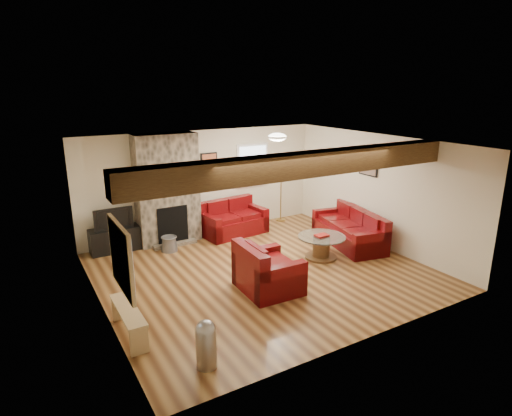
{
  "coord_description": "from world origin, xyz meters",
  "views": [
    {
      "loc": [
        -4.02,
        -6.59,
        3.51
      ],
      "look_at": [
        0.09,
        0.4,
        1.17
      ],
      "focal_mm": 30.0,
      "sensor_mm": 36.0,
      "label": 1
    }
  ],
  "objects_px": {
    "sofa_three": "(348,227)",
    "loveseat": "(233,218)",
    "coffee_table": "(321,247)",
    "tv_cabinet": "(115,240)",
    "armchair_red": "(268,267)",
    "floor_lamp": "(281,173)",
    "television": "(113,218)"
  },
  "relations": [
    {
      "from": "sofa_three",
      "to": "loveseat",
      "type": "height_order",
      "value": "loveseat"
    },
    {
      "from": "sofa_three",
      "to": "loveseat",
      "type": "distance_m",
      "value": 2.75
    },
    {
      "from": "armchair_red",
      "to": "television",
      "type": "bearing_deg",
      "value": 32.61
    },
    {
      "from": "coffee_table",
      "to": "television",
      "type": "relative_size",
      "value": 1.21
    },
    {
      "from": "loveseat",
      "to": "armchair_red",
      "type": "height_order",
      "value": "armchair_red"
    },
    {
      "from": "coffee_table",
      "to": "tv_cabinet",
      "type": "relative_size",
      "value": 0.95
    },
    {
      "from": "armchair_red",
      "to": "floor_lamp",
      "type": "xyz_separation_m",
      "value": [
        2.44,
        3.28,
        0.87
      ]
    },
    {
      "from": "loveseat",
      "to": "coffee_table",
      "type": "xyz_separation_m",
      "value": [
        0.88,
        -2.3,
        -0.17
      ]
    },
    {
      "from": "coffee_table",
      "to": "floor_lamp",
      "type": "height_order",
      "value": "floor_lamp"
    },
    {
      "from": "tv_cabinet",
      "to": "floor_lamp",
      "type": "bearing_deg",
      "value": 0.26
    },
    {
      "from": "armchair_red",
      "to": "coffee_table",
      "type": "xyz_separation_m",
      "value": [
        1.72,
        0.66,
        -0.19
      ]
    },
    {
      "from": "armchair_red",
      "to": "television",
      "type": "distance_m",
      "value": 3.79
    },
    {
      "from": "coffee_table",
      "to": "tv_cabinet",
      "type": "bearing_deg",
      "value": 144.52
    },
    {
      "from": "sofa_three",
      "to": "tv_cabinet",
      "type": "distance_m",
      "value": 5.22
    },
    {
      "from": "loveseat",
      "to": "floor_lamp",
      "type": "bearing_deg",
      "value": 4.73
    },
    {
      "from": "coffee_table",
      "to": "floor_lamp",
      "type": "bearing_deg",
      "value": 74.67
    },
    {
      "from": "sofa_three",
      "to": "coffee_table",
      "type": "relative_size",
      "value": 2.05
    },
    {
      "from": "sofa_three",
      "to": "loveseat",
      "type": "relative_size",
      "value": 1.33
    },
    {
      "from": "sofa_three",
      "to": "television",
      "type": "height_order",
      "value": "television"
    },
    {
      "from": "television",
      "to": "sofa_three",
      "type": "bearing_deg",
      "value": -25.36
    },
    {
      "from": "sofa_three",
      "to": "tv_cabinet",
      "type": "height_order",
      "value": "sofa_three"
    },
    {
      "from": "loveseat",
      "to": "floor_lamp",
      "type": "height_order",
      "value": "floor_lamp"
    },
    {
      "from": "loveseat",
      "to": "coffee_table",
      "type": "height_order",
      "value": "loveseat"
    },
    {
      "from": "television",
      "to": "floor_lamp",
      "type": "distance_m",
      "value": 4.39
    },
    {
      "from": "loveseat",
      "to": "television",
      "type": "relative_size",
      "value": 1.87
    },
    {
      "from": "armchair_red",
      "to": "tv_cabinet",
      "type": "xyz_separation_m",
      "value": [
        -1.92,
        3.26,
        -0.17
      ]
    },
    {
      "from": "tv_cabinet",
      "to": "loveseat",
      "type": "bearing_deg",
      "value": -6.2
    },
    {
      "from": "tv_cabinet",
      "to": "sofa_three",
      "type": "bearing_deg",
      "value": -25.36
    },
    {
      "from": "tv_cabinet",
      "to": "floor_lamp",
      "type": "relative_size",
      "value": 0.69
    },
    {
      "from": "television",
      "to": "floor_lamp",
      "type": "relative_size",
      "value": 0.54
    },
    {
      "from": "loveseat",
      "to": "coffee_table",
      "type": "relative_size",
      "value": 1.55
    },
    {
      "from": "armchair_red",
      "to": "tv_cabinet",
      "type": "bearing_deg",
      "value": 32.61
    }
  ]
}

